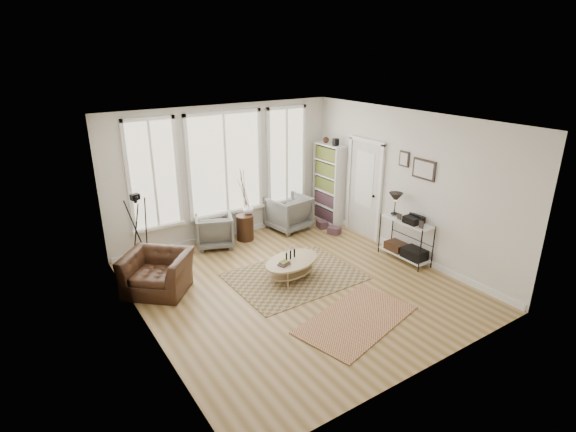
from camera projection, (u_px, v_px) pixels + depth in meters
room at (298, 210)px, 7.52m from camera, size 5.50×5.54×2.90m
bay_window at (226, 166)px, 9.55m from camera, size 4.14×0.12×2.24m
door at (364, 187)px, 9.82m from camera, size 0.09×1.06×2.22m
bookcase at (329, 183)px, 10.65m from camera, size 0.31×0.85×2.06m
low_shelf at (406, 236)px, 8.81m from camera, size 0.38×1.08×1.30m
wall_art at (419, 167)px, 8.45m from camera, size 0.04×0.88×0.44m
rug_main at (295, 276)px, 8.30m from camera, size 2.31×1.74×0.01m
rug_runner at (356, 319)px, 6.98m from camera, size 2.15×1.53×0.01m
coffee_table at (292, 264)px, 8.16m from camera, size 1.31×1.02×0.53m
armchair_left at (214, 230)px, 9.49m from camera, size 0.98×1.00×0.71m
armchair_right at (288, 213)px, 10.38m from camera, size 0.96×0.98×0.79m
side_table at (244, 207)px, 9.67m from camera, size 0.38×0.38×1.58m
vase at (248, 209)px, 9.80m from camera, size 0.29×0.29×0.24m
accent_chair at (157, 273)px, 7.72m from camera, size 1.41×1.40×0.69m
tripod_camera at (140, 237)px, 8.26m from camera, size 0.54×0.54×1.54m
book_stack_near at (322, 224)px, 10.54m from camera, size 0.25×0.29×0.17m
book_stack_far at (334, 231)px, 10.19m from camera, size 0.27×0.31×0.17m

